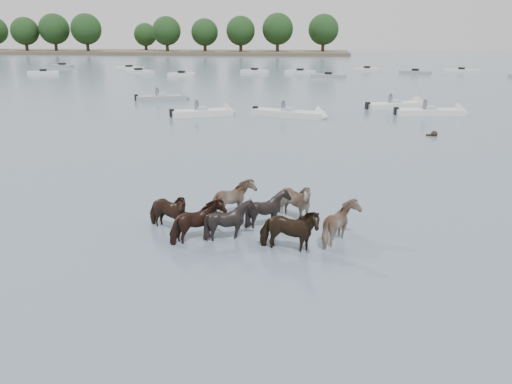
# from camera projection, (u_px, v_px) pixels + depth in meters

# --- Properties ---
(ground) EXTENTS (400.00, 400.00, 0.00)m
(ground) POSITION_uv_depth(u_px,v_px,m) (259.00, 226.00, 17.81)
(ground) COLOR slate
(ground) RESTS_ON ground
(shoreline) EXTENTS (160.00, 30.00, 1.00)m
(shoreline) POSITION_uv_depth(u_px,v_px,m) (101.00, 52.00, 168.09)
(shoreline) COLOR #4C4233
(shoreline) RESTS_ON ground
(pony_herd) EXTENTS (7.50, 4.45, 1.64)m
(pony_herd) POSITION_uv_depth(u_px,v_px,m) (253.00, 217.00, 17.09)
(pony_herd) COLOR black
(pony_herd) RESTS_ON ground
(swimming_pony) EXTENTS (0.72, 0.44, 0.44)m
(swimming_pony) POSITION_uv_depth(u_px,v_px,m) (433.00, 134.00, 33.38)
(swimming_pony) COLOR black
(swimming_pony) RESTS_ON ground
(motorboat_a) EXTENTS (5.49, 3.64, 1.92)m
(motorboat_a) POSITION_uv_depth(u_px,v_px,m) (211.00, 113.00, 41.73)
(motorboat_a) COLOR silver
(motorboat_a) RESTS_ON ground
(motorboat_b) EXTENTS (6.50, 3.64, 1.92)m
(motorboat_b) POSITION_uv_depth(u_px,v_px,m) (298.00, 114.00, 40.75)
(motorboat_b) COLOR silver
(motorboat_b) RESTS_ON ground
(motorboat_c) EXTENTS (6.10, 4.18, 1.92)m
(motorboat_c) POSITION_uv_depth(u_px,v_px,m) (402.00, 105.00, 46.11)
(motorboat_c) COLOR silver
(motorboat_c) RESTS_ON ground
(motorboat_d) EXTENTS (6.19, 2.39, 1.92)m
(motorboat_d) POSITION_uv_depth(u_px,v_px,m) (439.00, 112.00, 41.91)
(motorboat_d) COLOR silver
(motorboat_d) RESTS_ON ground
(motorboat_f) EXTENTS (5.55, 3.34, 1.92)m
(motorboat_f) POSITION_uv_depth(u_px,v_px,m) (169.00, 98.00, 51.21)
(motorboat_f) COLOR gray
(motorboat_f) RESTS_ON ground
(distant_flotilla) EXTENTS (101.19, 20.23, 0.93)m
(distant_flotilla) POSITION_uv_depth(u_px,v_px,m) (314.00, 72.00, 84.11)
(distant_flotilla) COLOR gray
(distant_flotilla) RESTS_ON ground
(treeline) EXTENTS (152.10, 19.44, 12.36)m
(treeline) POSITION_uv_depth(u_px,v_px,m) (118.00, 31.00, 161.80)
(treeline) COLOR #382619
(treeline) RESTS_ON ground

